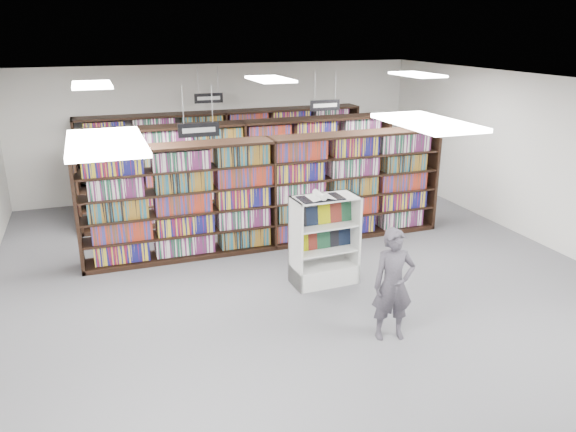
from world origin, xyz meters
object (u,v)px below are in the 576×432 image
object	(u,v)px
bookshelf_row_near	(271,193)
endcap_display	(323,254)
open_book	(320,197)
shopper	(393,285)

from	to	relation	value
bookshelf_row_near	endcap_display	size ratio (longest dim) A/B	4.70
open_book	endcap_display	bearing A→B (deg)	40.45
open_book	shopper	xyz separation A→B (m)	(0.30, -1.83, -0.73)
bookshelf_row_near	shopper	distance (m)	3.82
endcap_display	open_book	distance (m)	1.03
bookshelf_row_near	open_book	size ratio (longest dim) A/B	10.00
endcap_display	shopper	world-z (taller)	shopper
bookshelf_row_near	shopper	world-z (taller)	bookshelf_row_near
bookshelf_row_near	open_book	world-z (taller)	bookshelf_row_near
bookshelf_row_near	endcap_display	bearing A→B (deg)	-80.81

